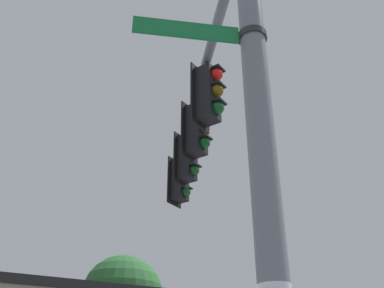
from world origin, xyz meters
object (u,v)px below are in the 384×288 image
at_px(traffic_light_nearest_pole, 209,94).
at_px(street_name_sign, 220,34).
at_px(traffic_light_mid_inner, 197,130).
at_px(traffic_light_mid_outer, 188,158).
at_px(traffic_light_arm_end, 181,180).

relative_size(traffic_light_nearest_pole, street_name_sign, 1.16).
xyz_separation_m(traffic_light_mid_inner, traffic_light_mid_outer, (-0.89, -0.85, 0.00)).
bearing_deg(traffic_light_mid_inner, traffic_light_nearest_pole, 43.57).
xyz_separation_m(traffic_light_nearest_pole, traffic_light_mid_outer, (-1.78, -1.69, 0.00)).
bearing_deg(traffic_light_arm_end, traffic_light_mid_inner, 43.57).
height_order(traffic_light_mid_outer, street_name_sign, traffic_light_mid_outer).
bearing_deg(traffic_light_nearest_pole, traffic_light_arm_end, -136.43).
distance_m(traffic_light_mid_inner, street_name_sign, 3.95).
distance_m(traffic_light_nearest_pole, traffic_light_arm_end, 3.68).
height_order(traffic_light_nearest_pole, traffic_light_mid_outer, same).
height_order(traffic_light_nearest_pole, traffic_light_arm_end, same).
distance_m(traffic_light_mid_outer, traffic_light_arm_end, 1.23).
relative_size(traffic_light_mid_outer, street_name_sign, 1.16).
distance_m(traffic_light_mid_outer, street_name_sign, 5.14).
xyz_separation_m(traffic_light_mid_inner, street_name_sign, (3.02, 2.34, -1.03)).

